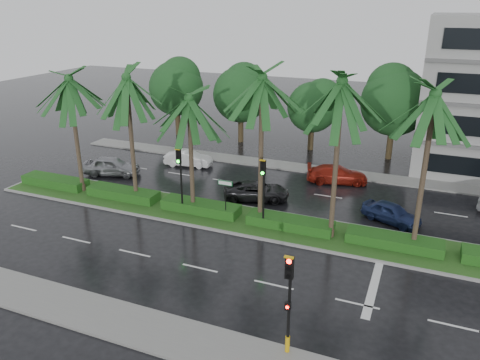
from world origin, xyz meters
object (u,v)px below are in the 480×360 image
at_px(car_silver, 112,166).
at_px(signal_median_left, 180,171).
at_px(car_blue, 391,213).
at_px(signal_near, 289,301).
at_px(car_darkgrey, 256,191).
at_px(car_red, 337,174).
at_px(street_sign, 225,190).
at_px(car_white, 188,158).

bearing_deg(car_silver, signal_median_left, -133.46).
relative_size(signal_median_left, car_blue, 1.18).
bearing_deg(signal_near, car_silver, 142.90).
relative_size(signal_near, car_silver, 1.00).
distance_m(car_silver, car_blue, 21.27).
bearing_deg(car_darkgrey, car_red, -58.16).
height_order(street_sign, car_darkgrey, street_sign).
distance_m(signal_median_left, car_white, 10.02).
xyz_separation_m(signal_near, car_darkgrey, (-6.50, 13.96, -1.88)).
bearing_deg(signal_near, signal_median_left, 135.91).
distance_m(signal_near, street_sign, 12.11).
bearing_deg(car_silver, car_blue, -107.40).
relative_size(signal_near, car_blue, 1.18).
height_order(car_silver, car_red, car_silver).
bearing_deg(street_sign, car_darkgrey, 83.04).
distance_m(car_white, car_darkgrey, 8.97).
bearing_deg(car_blue, car_darkgrey, 113.23).
bearing_deg(car_blue, car_silver, 113.34).
distance_m(car_darkgrey, car_red, 7.00).
height_order(car_red, car_blue, car_red).
relative_size(car_white, car_blue, 1.06).
distance_m(car_white, car_red, 12.29).
bearing_deg(car_darkgrey, car_blue, -109.40).
xyz_separation_m(street_sign, car_darkgrey, (0.50, 4.09, -1.50)).
xyz_separation_m(street_sign, car_red, (5.00, 9.46, -1.47)).
bearing_deg(car_white, car_red, -95.86).
bearing_deg(car_silver, street_sign, -126.43).
xyz_separation_m(car_silver, car_blue, (21.26, -0.42, -0.11)).
height_order(signal_near, car_darkgrey, signal_near).
distance_m(signal_near, car_silver, 23.59).
distance_m(street_sign, car_blue, 10.38).
bearing_deg(signal_median_left, car_silver, 152.82).
distance_m(signal_near, car_blue, 14.12).
height_order(car_white, car_blue, car_white).
xyz_separation_m(car_silver, car_red, (16.76, 5.14, -0.08)).
bearing_deg(car_red, car_white, 78.98).
height_order(car_darkgrey, car_blue, car_blue).
bearing_deg(car_silver, car_darkgrey, -107.32).
height_order(signal_median_left, car_silver, signal_median_left).
distance_m(car_silver, car_darkgrey, 12.27).
relative_size(street_sign, car_blue, 0.71).
relative_size(car_darkgrey, car_red, 0.99).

